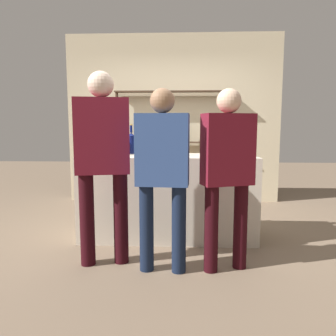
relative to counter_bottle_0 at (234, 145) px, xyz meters
The scene contains 15 objects.
ground_plane 1.31m from the counter_bottle_0, behind, with size 16.00×16.00×0.00m, color #7A6651.
bar_counter 0.96m from the counter_bottle_0, behind, with size 1.98×0.64×0.96m, color beige.
back_wall 2.07m from the counter_bottle_0, 111.32° to the left, with size 3.58×0.12×2.80m, color beige.
back_shelf 1.88m from the counter_bottle_0, 113.19° to the left, with size 1.90×0.18×1.86m.
counter_bottle_0 is the anchor object (origin of this frame).
counter_bottle_1 0.98m from the counter_bottle_0, behind, with size 0.07×0.07×0.36m.
counter_bottle_2 1.21m from the counter_bottle_0, behind, with size 0.08×0.08×0.35m.
counter_bottle_3 0.15m from the counter_bottle_0, 68.79° to the left, with size 0.09×0.09×0.35m.
counter_bottle_4 0.88m from the counter_bottle_0, behind, with size 0.09×0.09×0.37m.
counter_bottle_5 0.16m from the counter_bottle_0, 59.67° to the right, with size 0.08×0.08×0.34m.
wine_glass 0.36m from the counter_bottle_0, 155.74° to the left, with size 0.08×0.08×0.17m.
ice_bucket 1.38m from the counter_bottle_0, behind, with size 0.19×0.19×0.22m.
customer_center 1.19m from the counter_bottle_0, 129.29° to the right, with size 0.47×0.23×1.61m.
customer_right 0.89m from the counter_bottle_0, 102.24° to the right, with size 0.48×0.32×1.61m.
customer_left 1.52m from the counter_bottle_0, 149.22° to the right, with size 0.52×0.31×1.77m.
Camera 1 is at (0.17, -3.69, 1.29)m, focal length 35.00 mm.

